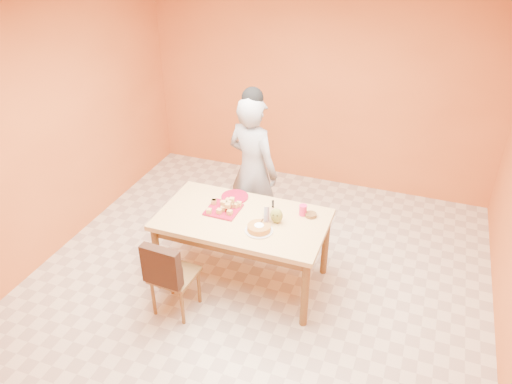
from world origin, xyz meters
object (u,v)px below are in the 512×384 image
(dining_chair, at_px, (173,274))
(sponge_cake, at_px, (259,228))
(dining_table, at_px, (243,226))
(magenta_glass, at_px, (303,210))
(red_dinner_plate, at_px, (235,197))
(pastry_platter, at_px, (223,210))
(egg_ornament, at_px, (277,216))
(checker_tin, at_px, (311,215))
(person, at_px, (253,170))

(dining_chair, bearing_deg, sponge_cake, 38.07)
(dining_table, bearing_deg, dining_chair, -125.31)
(magenta_glass, bearing_deg, red_dinner_plate, 174.47)
(pastry_platter, relative_size, egg_ornament, 2.08)
(dining_table, xyz_separation_m, egg_ornament, (0.33, 0.03, 0.17))
(dining_chair, height_order, sponge_cake, dining_chair)
(dining_table, xyz_separation_m, magenta_glass, (0.52, 0.24, 0.15))
(pastry_platter, bearing_deg, dining_table, -13.01)
(magenta_glass, bearing_deg, egg_ornament, -133.30)
(dining_chair, xyz_separation_m, red_dinner_plate, (0.23, 0.93, 0.34))
(sponge_cake, distance_m, checker_tin, 0.55)
(person, height_order, egg_ornament, person)
(dining_table, bearing_deg, person, 103.27)
(red_dinner_plate, relative_size, checker_tin, 2.49)
(sponge_cake, height_order, magenta_glass, magenta_glass)
(dining_chair, bearing_deg, checker_tin, 42.54)
(magenta_glass, relative_size, checker_tin, 0.97)
(person, height_order, sponge_cake, person)
(sponge_cake, bearing_deg, dining_chair, -145.02)
(person, xyz_separation_m, checker_tin, (0.78, -0.52, -0.07))
(person, distance_m, magenta_glass, 0.88)
(dining_chair, height_order, red_dinner_plate, dining_chair)
(dining_table, height_order, pastry_platter, pastry_platter)
(person, distance_m, sponge_cake, 1.00)
(dining_chair, height_order, egg_ornament, egg_ornament)
(pastry_platter, relative_size, red_dinner_plate, 1.12)
(dining_table, distance_m, person, 0.80)
(pastry_platter, relative_size, checker_tin, 2.80)
(person, height_order, magenta_glass, person)
(dining_chair, bearing_deg, egg_ornament, 43.44)
(pastry_platter, height_order, red_dinner_plate, pastry_platter)
(egg_ornament, bearing_deg, red_dinner_plate, 142.19)
(dining_chair, height_order, magenta_glass, magenta_glass)
(dining_chair, distance_m, checker_tin, 1.39)
(person, height_order, checker_tin, person)
(red_dinner_plate, bearing_deg, person, 86.76)
(person, bearing_deg, egg_ornament, 143.25)
(dining_chair, relative_size, egg_ornament, 5.60)
(dining_table, relative_size, person, 0.94)
(person, bearing_deg, red_dinner_plate, 105.16)
(red_dinner_plate, bearing_deg, egg_ornament, -27.60)
(pastry_platter, xyz_separation_m, red_dinner_plate, (0.01, 0.26, -0.00))
(red_dinner_plate, distance_m, egg_ornament, 0.61)
(red_dinner_plate, distance_m, sponge_cake, 0.63)
(dining_table, height_order, egg_ornament, egg_ornament)
(pastry_platter, xyz_separation_m, egg_ornament, (0.55, -0.02, 0.07))
(egg_ornament, distance_m, magenta_glass, 0.29)
(dining_chair, xyz_separation_m, magenta_glass, (0.96, 0.86, 0.38))
(person, relative_size, pastry_platter, 5.50)
(dining_chair, height_order, pastry_platter, dining_chair)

